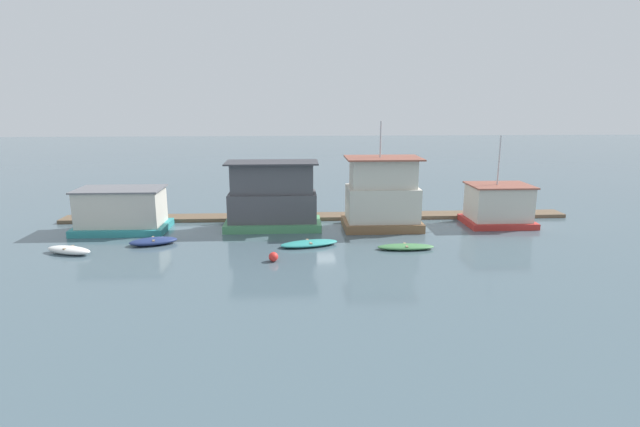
{
  "coord_description": "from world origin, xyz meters",
  "views": [
    {
      "loc": [
        -1.93,
        -37.93,
        9.93
      ],
      "look_at": [
        0.0,
        -1.0,
        1.4
      ],
      "focal_mm": 28.0,
      "sensor_mm": 36.0,
      "label": 1
    }
  ],
  "objects_px": {
    "houseboat_red": "(498,205)",
    "houseboat_teal": "(122,211)",
    "houseboat_green": "(273,198)",
    "mooring_post_near_left": "(232,210)",
    "dinghy_teal": "(309,243)",
    "dinghy_navy": "(153,241)",
    "buoy_red": "(273,257)",
    "mooring_post_far_left": "(385,212)",
    "dinghy_green": "(406,247)",
    "dinghy_white": "(69,250)",
    "houseboat_brown": "(382,196)"
  },
  "relations": [
    {
      "from": "houseboat_teal",
      "to": "mooring_post_near_left",
      "type": "distance_m",
      "value": 8.36
    },
    {
      "from": "mooring_post_far_left",
      "to": "dinghy_teal",
      "type": "bearing_deg",
      "value": -133.26
    },
    {
      "from": "dinghy_navy",
      "to": "mooring_post_near_left",
      "type": "xyz_separation_m",
      "value": [
        4.74,
        6.01,
        0.85
      ]
    },
    {
      "from": "houseboat_teal",
      "to": "dinghy_teal",
      "type": "relative_size",
      "value": 1.59
    },
    {
      "from": "houseboat_brown",
      "to": "dinghy_green",
      "type": "distance_m",
      "value": 6.24
    },
    {
      "from": "mooring_post_far_left",
      "to": "buoy_red",
      "type": "distance_m",
      "value": 13.48
    },
    {
      "from": "houseboat_green",
      "to": "dinghy_teal",
      "type": "xyz_separation_m",
      "value": [
        2.68,
        -5.09,
        -2.19
      ]
    },
    {
      "from": "houseboat_red",
      "to": "mooring_post_near_left",
      "type": "xyz_separation_m",
      "value": [
        -21.45,
        1.68,
        -0.49
      ]
    },
    {
      "from": "dinghy_navy",
      "to": "houseboat_brown",
      "type": "bearing_deg",
      "value": 12.48
    },
    {
      "from": "houseboat_teal",
      "to": "mooring_post_far_left",
      "type": "distance_m",
      "value": 20.8
    },
    {
      "from": "houseboat_teal",
      "to": "dinghy_green",
      "type": "distance_m",
      "value": 21.54
    },
    {
      "from": "houseboat_teal",
      "to": "houseboat_green",
      "type": "bearing_deg",
      "value": 1.49
    },
    {
      "from": "dinghy_teal",
      "to": "mooring_post_far_left",
      "type": "xyz_separation_m",
      "value": [
        6.51,
        6.92,
        0.58
      ]
    },
    {
      "from": "houseboat_brown",
      "to": "houseboat_red",
      "type": "height_order",
      "value": "houseboat_brown"
    },
    {
      "from": "mooring_post_far_left",
      "to": "buoy_red",
      "type": "height_order",
      "value": "mooring_post_far_left"
    },
    {
      "from": "houseboat_brown",
      "to": "dinghy_navy",
      "type": "height_order",
      "value": "houseboat_brown"
    },
    {
      "from": "dinghy_green",
      "to": "buoy_red",
      "type": "bearing_deg",
      "value": -166.51
    },
    {
      "from": "houseboat_red",
      "to": "houseboat_teal",
      "type": "bearing_deg",
      "value": -179.14
    },
    {
      "from": "houseboat_green",
      "to": "houseboat_brown",
      "type": "bearing_deg",
      "value": -3.33
    },
    {
      "from": "houseboat_brown",
      "to": "mooring_post_near_left",
      "type": "relative_size",
      "value": 3.81
    },
    {
      "from": "dinghy_white",
      "to": "mooring_post_far_left",
      "type": "relative_size",
      "value": 2.24
    },
    {
      "from": "houseboat_red",
      "to": "dinghy_teal",
      "type": "bearing_deg",
      "value": -161.18
    },
    {
      "from": "houseboat_red",
      "to": "mooring_post_near_left",
      "type": "height_order",
      "value": "houseboat_red"
    },
    {
      "from": "dinghy_white",
      "to": "mooring_post_near_left",
      "type": "distance_m",
      "value": 12.54
    },
    {
      "from": "houseboat_green",
      "to": "mooring_post_far_left",
      "type": "bearing_deg",
      "value": 11.25
    },
    {
      "from": "mooring_post_far_left",
      "to": "houseboat_brown",
      "type": "bearing_deg",
      "value": -106.25
    },
    {
      "from": "houseboat_brown",
      "to": "dinghy_green",
      "type": "relative_size",
      "value": 2.14
    },
    {
      "from": "dinghy_navy",
      "to": "buoy_red",
      "type": "bearing_deg",
      "value": -26.06
    },
    {
      "from": "dinghy_white",
      "to": "buoy_red",
      "type": "height_order",
      "value": "buoy_red"
    },
    {
      "from": "houseboat_brown",
      "to": "houseboat_teal",
      "type": "bearing_deg",
      "value": 179.44
    },
    {
      "from": "houseboat_brown",
      "to": "houseboat_red",
      "type": "bearing_deg",
      "value": 3.83
    },
    {
      "from": "houseboat_red",
      "to": "buoy_red",
      "type": "relative_size",
      "value": 11.81
    },
    {
      "from": "houseboat_teal",
      "to": "dinghy_white",
      "type": "xyz_separation_m",
      "value": [
        -1.61,
        -5.79,
        -1.33
      ]
    },
    {
      "from": "houseboat_green",
      "to": "mooring_post_near_left",
      "type": "distance_m",
      "value": 4.08
    },
    {
      "from": "houseboat_brown",
      "to": "dinghy_teal",
      "type": "bearing_deg",
      "value": -141.76
    },
    {
      "from": "houseboat_green",
      "to": "buoy_red",
      "type": "xyz_separation_m",
      "value": [
        0.35,
        -8.34,
        -2.07
      ]
    },
    {
      "from": "houseboat_teal",
      "to": "houseboat_green",
      "type": "relative_size",
      "value": 0.91
    },
    {
      "from": "dinghy_teal",
      "to": "houseboat_red",
      "type": "bearing_deg",
      "value": 18.82
    },
    {
      "from": "dinghy_teal",
      "to": "mooring_post_near_left",
      "type": "relative_size",
      "value": 1.97
    },
    {
      "from": "buoy_red",
      "to": "houseboat_green",
      "type": "bearing_deg",
      "value": 92.4
    },
    {
      "from": "dinghy_teal",
      "to": "mooring_post_near_left",
      "type": "height_order",
      "value": "mooring_post_near_left"
    },
    {
      "from": "houseboat_red",
      "to": "dinghy_teal",
      "type": "height_order",
      "value": "houseboat_red"
    },
    {
      "from": "dinghy_navy",
      "to": "dinghy_teal",
      "type": "height_order",
      "value": "dinghy_navy"
    },
    {
      "from": "dinghy_teal",
      "to": "houseboat_teal",
      "type": "bearing_deg",
      "value": 161.31
    },
    {
      "from": "houseboat_red",
      "to": "dinghy_white",
      "type": "height_order",
      "value": "houseboat_red"
    },
    {
      "from": "mooring_post_near_left",
      "to": "houseboat_green",
      "type": "bearing_deg",
      "value": -28.12
    },
    {
      "from": "houseboat_green",
      "to": "buoy_red",
      "type": "distance_m",
      "value": 8.6
    },
    {
      "from": "houseboat_teal",
      "to": "dinghy_white",
      "type": "relative_size",
      "value": 1.99
    },
    {
      "from": "houseboat_green",
      "to": "mooring_post_near_left",
      "type": "bearing_deg",
      "value": 151.88
    },
    {
      "from": "dinghy_navy",
      "to": "buoy_red",
      "type": "relative_size",
      "value": 5.76
    }
  ]
}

